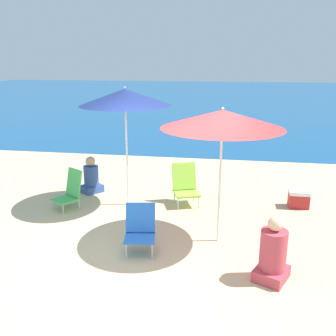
# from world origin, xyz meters

# --- Properties ---
(ground_plane) EXTENTS (60.00, 60.00, 0.00)m
(ground_plane) POSITION_xyz_m (0.00, 0.00, 0.00)
(ground_plane) COLOR #D1BA89
(sea_water) EXTENTS (60.00, 40.00, 0.01)m
(sea_water) POSITION_xyz_m (0.00, 25.87, 0.00)
(sea_water) COLOR navy
(sea_water) RESTS_ON ground
(beach_umbrella_navy) EXTENTS (1.74, 1.74, 2.35)m
(beach_umbrella_navy) POSITION_xyz_m (-1.04, 1.99, 2.15)
(beach_umbrella_navy) COLOR white
(beach_umbrella_navy) RESTS_ON ground
(beach_umbrella_red) EXTENTS (1.85, 1.85, 2.16)m
(beach_umbrella_red) POSITION_xyz_m (0.82, 0.69, 1.98)
(beach_umbrella_red) COLOR white
(beach_umbrella_red) RESTS_ON ground
(beach_chair_lime) EXTENTS (0.65, 0.70, 0.81)m
(beach_chair_lime) POSITION_xyz_m (0.09, 2.25, 0.40)
(beach_chair_lime) COLOR silver
(beach_chair_lime) RESTS_ON ground
(beach_chair_green) EXTENTS (0.61, 0.65, 0.76)m
(beach_chair_green) POSITION_xyz_m (-2.12, 1.65, 0.35)
(beach_chair_green) COLOR silver
(beach_chair_green) RESTS_ON ground
(beach_chair_blue) EXTENTS (0.53, 0.57, 0.72)m
(beach_chair_blue) POSITION_xyz_m (-0.35, 0.19, 0.38)
(beach_chair_blue) COLOR silver
(beach_chair_blue) RESTS_ON ground
(person_seated_near) EXTENTS (0.55, 0.58, 0.91)m
(person_seated_near) POSITION_xyz_m (1.57, -0.31, 0.37)
(person_seated_near) COLOR #BF3F4C
(person_seated_near) RESTS_ON ground
(person_seated_far) EXTENTS (0.54, 0.55, 0.81)m
(person_seated_far) POSITION_xyz_m (-2.03, 2.57, 0.33)
(person_seated_far) COLOR #334C8C
(person_seated_far) RESTS_ON ground
(cooler_box) EXTENTS (0.39, 0.30, 0.34)m
(cooler_box) POSITION_xyz_m (2.34, 2.41, 0.17)
(cooler_box) COLOR #B72828
(cooler_box) RESTS_ON ground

